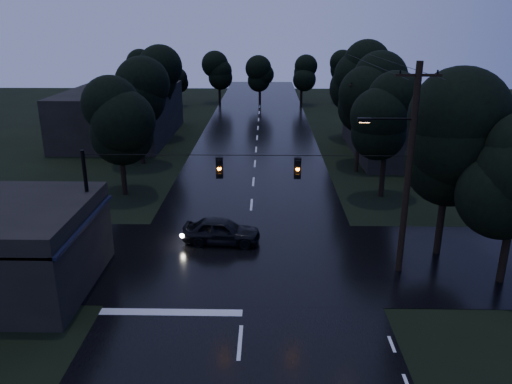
{
  "coord_description": "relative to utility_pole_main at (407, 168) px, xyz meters",
  "views": [
    {
      "loc": [
        0.95,
        -11.07,
        11.64
      ],
      "look_at": [
        0.41,
        14.89,
        2.68
      ],
      "focal_mm": 35.0,
      "sensor_mm": 36.0,
      "label": 1
    }
  ],
  "objects": [
    {
      "name": "utility_pole_far",
      "position": [
        0.89,
        17.0,
        -1.38
      ],
      "size": [
        2.0,
        0.3,
        7.5
      ],
      "color": "black",
      "rests_on": "ground"
    },
    {
      "name": "tree_corner_near",
      "position": [
        2.59,
        2.0,
        0.74
      ],
      "size": [
        4.48,
        4.48,
        9.44
      ],
      "color": "black",
      "rests_on": "ground"
    },
    {
      "name": "tree_right_c",
      "position": [
        2.79,
        29.0,
        1.11
      ],
      "size": [
        4.76,
        4.76,
        10.03
      ],
      "color": "black",
      "rests_on": "ground"
    },
    {
      "name": "tree_right_b",
      "position": [
        2.19,
        19.0,
        0.74
      ],
      "size": [
        4.48,
        4.48,
        9.44
      ],
      "color": "black",
      "rests_on": "ground"
    },
    {
      "name": "building_far_right",
      "position": [
        6.59,
        23.0,
        -3.06
      ],
      "size": [
        10.0,
        14.0,
        4.4
      ],
      "primitive_type": "cube",
      "color": "black",
      "rests_on": "ground"
    },
    {
      "name": "span_signals",
      "position": [
        -6.85,
        -0.01,
        -0.01
      ],
      "size": [
        15.0,
        0.37,
        1.12
      ],
      "color": "black",
      "rests_on": "ground"
    },
    {
      "name": "tree_left_a",
      "position": [
        -16.41,
        11.0,
        -0.02
      ],
      "size": [
        3.92,
        3.92,
        8.26
      ],
      "color": "black",
      "rests_on": "ground"
    },
    {
      "name": "building_far_left",
      "position": [
        -21.41,
        29.0,
        -2.76
      ],
      "size": [
        10.0,
        16.0,
        5.0
      ],
      "primitive_type": "cube",
      "color": "black",
      "rests_on": "ground"
    },
    {
      "name": "tree_left_c",
      "position": [
        -17.61,
        29.0,
        0.74
      ],
      "size": [
        4.48,
        4.48,
        9.44
      ],
      "color": "black",
      "rests_on": "ground"
    },
    {
      "name": "car",
      "position": [
        -8.87,
        3.02,
        -4.54
      ],
      "size": [
        4.34,
        2.03,
        1.44
      ],
      "primitive_type": "imported",
      "rotation": [
        0.0,
        0.0,
        1.49
      ],
      "color": "black",
      "rests_on": "ground"
    },
    {
      "name": "main_road",
      "position": [
        -7.41,
        19.0,
        -5.26
      ],
      "size": [
        12.0,
        120.0,
        0.02
      ],
      "primitive_type": "cube",
      "color": "black",
      "rests_on": "ground"
    },
    {
      "name": "tree_right_a",
      "position": [
        1.59,
        11.0,
        0.36
      ],
      "size": [
        4.2,
        4.2,
        8.85
      ],
      "color": "black",
      "rests_on": "ground"
    },
    {
      "name": "tree_left_b",
      "position": [
        -17.01,
        19.0,
        0.36
      ],
      "size": [
        4.2,
        4.2,
        8.85
      ],
      "color": "black",
      "rests_on": "ground"
    },
    {
      "name": "utility_pole_main",
      "position": [
        0.0,
        0.0,
        0.0
      ],
      "size": [
        3.5,
        0.3,
        10.0
      ],
      "color": "black",
      "rests_on": "ground"
    },
    {
      "name": "anchor_pole_left",
      "position": [
        -14.91,
        0.0,
        -2.26
      ],
      "size": [
        0.18,
        0.18,
        6.0
      ],
      "primitive_type": "cylinder",
      "color": "black",
      "rests_on": "ground"
    },
    {
      "name": "cross_street",
      "position": [
        -7.41,
        1.0,
        -5.26
      ],
      "size": [
        60.0,
        9.0,
        0.02
      ],
      "primitive_type": "cube",
      "color": "black",
      "rests_on": "ground"
    }
  ]
}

